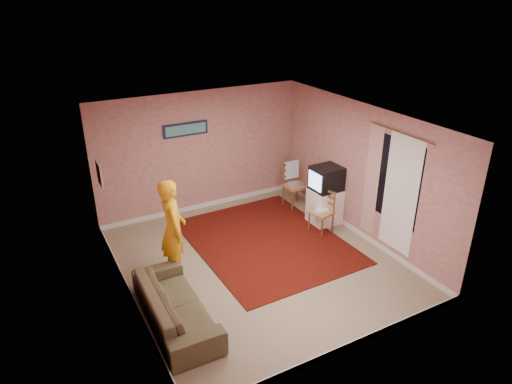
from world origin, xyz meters
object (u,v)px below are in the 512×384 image
chair_b (322,207)px  person (173,229)px  crt_tv (326,178)px  chair_a (295,181)px  sofa (175,305)px  tv_cabinet (325,206)px

chair_b → person: bearing=-102.7°
crt_tv → chair_a: crt_tv is taller
crt_tv → chair_b: crt_tv is taller
chair_b → sofa: chair_b is taller
person → chair_a: bearing=-59.8°
tv_cabinet → crt_tv: (-0.01, -0.00, 0.62)m
sofa → person: (0.41, 1.14, 0.59)m
crt_tv → chair_b: (-0.29, -0.29, -0.45)m
crt_tv → sofa: (-3.74, -1.48, -0.70)m
chair_b → tv_cabinet: bearing=121.2°
tv_cabinet → chair_b: bearing=-135.2°
crt_tv → chair_a: (-0.10, 0.95, -0.39)m
chair_b → person: person is taller
sofa → person: person is taller
chair_a → person: bearing=-159.8°
chair_b → sofa: bearing=-84.6°
chair_b → sofa: size_ratio=0.24×
sofa → chair_b: bearing=-70.1°
tv_cabinet → chair_a: (-0.11, 0.95, 0.23)m
tv_cabinet → chair_a: 0.98m
sofa → person: size_ratio=1.14×
tv_cabinet → chair_a: size_ratio=1.39×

